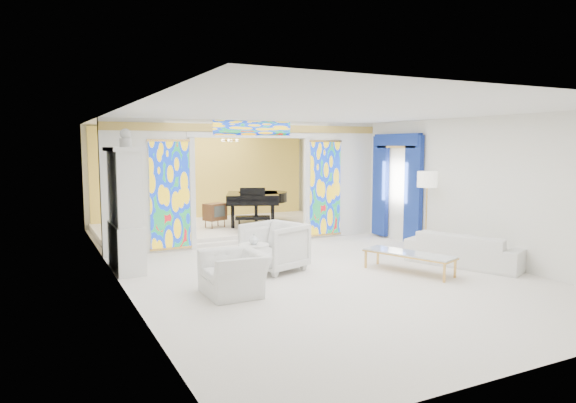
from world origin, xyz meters
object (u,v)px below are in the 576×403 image
china_cabinet (125,210)px  sofa (465,249)px  coffee_table (409,254)px  armchair_left (234,273)px  tv_console (215,212)px  armchair_right (274,247)px  grand_piano (257,198)px

china_cabinet → sofa: (6.17, -2.68, -0.84)m
coffee_table → armchair_left: bearing=177.2°
sofa → tv_console: size_ratio=3.41×
armchair_right → tv_console: 4.48m
coffee_table → tv_console: (-1.90, 5.77, 0.25)m
china_cabinet → sofa: 6.77m
armchair_right → coffee_table: 2.57m
armchair_right → coffee_table: armchair_right is taller
armchair_right → grand_piano: (1.62, 4.58, 0.44)m
armchair_left → tv_console: 5.82m
china_cabinet → grand_piano: size_ratio=0.97×
china_cabinet → armchair_right: bearing=-28.1°
armchair_left → coffee_table: (3.47, -0.17, 0.02)m
coffee_table → grand_piano: 5.94m
coffee_table → grand_piano: bearing=95.8°
grand_piano → tv_console: grand_piano is taller
armchair_right → tv_console: (0.31, 4.47, 0.14)m
sofa → grand_piano: size_ratio=0.81×
china_cabinet → grand_piano: (4.15, 3.23, -0.26)m
china_cabinet → tv_console: bearing=47.6°
grand_piano → tv_console: bearing=-152.2°
sofa → armchair_left: bearing=64.7°
china_cabinet → armchair_left: (1.28, -2.49, -0.83)m
tv_console → armchair_left: bearing=-127.1°
armchair_right → sofa: size_ratio=0.45×
armchair_left → coffee_table: bearing=87.1°
armchair_left → tv_console: bearing=164.3°
armchair_left → tv_console: (1.57, 5.60, 0.27)m
china_cabinet → armchair_left: bearing=-62.8°
coffee_table → grand_piano: grand_piano is taller
tv_console → coffee_table: bearing=-93.2°
china_cabinet → sofa: china_cabinet is taller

